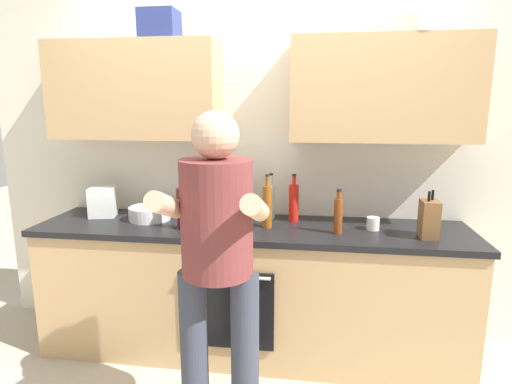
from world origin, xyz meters
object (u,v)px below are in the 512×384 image
object	(u,v)px
grocery_bag_produce	(103,202)
bottle_oil	(241,203)
mixing_bowl	(150,213)
bottle_wine	(183,207)
person_standing	(217,255)
bottle_syrup	(267,206)
bottle_hotsauce	(294,202)
knife_block	(429,219)
grocery_bag_bread	(218,211)
bottle_vinegar	(338,215)
bottle_water	(271,201)
cup_coffee	(373,224)

from	to	relation	value
grocery_bag_produce	bottle_oil	bearing A→B (deg)	3.90
bottle_oil	mixing_bowl	bearing A→B (deg)	-169.45
bottle_wine	bottle_oil	distance (m)	0.44
person_standing	bottle_syrup	bearing A→B (deg)	79.17
bottle_hotsauce	knife_block	xyz separation A→B (m)	(0.82, -0.25, -0.02)
bottle_wine	grocery_bag_bread	world-z (taller)	bottle_wine
bottle_wine	bottle_syrup	size ratio (longest dim) A/B	0.97
bottle_wine	bottle_oil	xyz separation A→B (m)	(0.33, 0.29, -0.03)
bottle_hotsauce	bottle_wine	bearing A→B (deg)	-157.83
bottle_vinegar	mixing_bowl	xyz separation A→B (m)	(-1.27, 0.14, -0.07)
person_standing	bottle_water	bearing A→B (deg)	81.37
bottle_syrup	grocery_bag_produce	xyz separation A→B (m)	(-1.19, 0.12, -0.04)
bottle_hotsauce	grocery_bag_bread	size ratio (longest dim) A/B	1.52
bottle_wine	knife_block	bearing A→B (deg)	1.18
bottle_vinegar	bottle_hotsauce	bearing A→B (deg)	139.45
bottle_vinegar	cup_coffee	bearing A→B (deg)	26.52
grocery_bag_produce	bottle_syrup	bearing A→B (deg)	-5.51
mixing_bowl	knife_block	world-z (taller)	knife_block
bottle_vinegar	grocery_bag_produce	distance (m)	1.65
bottle_oil	bottle_syrup	size ratio (longest dim) A/B	0.76
bottle_wine	knife_block	distance (m)	1.51
knife_block	grocery_bag_bread	size ratio (longest dim) A/B	1.34
bottle_hotsauce	grocery_bag_bread	xyz separation A→B (m)	(-0.49, -0.16, -0.04)
bottle_wine	bottle_hotsauce	bearing A→B (deg)	22.17
bottle_hotsauce	bottle_syrup	distance (m)	0.23
bottle_hotsauce	grocery_bag_produce	world-z (taller)	bottle_hotsauce
bottle_syrup	grocery_bag_bread	xyz separation A→B (m)	(-0.33, 0.01, -0.05)
bottle_oil	bottle_syrup	bearing A→B (deg)	-41.92
bottle_hotsauce	grocery_bag_produce	size ratio (longest dim) A/B	1.58
bottle_wine	mixing_bowl	xyz separation A→B (m)	(-0.30, 0.18, -0.10)
bottle_wine	bottle_oil	bearing A→B (deg)	41.91
grocery_bag_produce	mixing_bowl	bearing A→B (deg)	-7.56
bottle_vinegar	grocery_bag_produce	xyz separation A→B (m)	(-1.64, 0.19, -0.02)
cup_coffee	grocery_bag_bread	distance (m)	1.01
bottle_syrup	person_standing	bearing A→B (deg)	-100.83
bottle_vinegar	bottle_syrup	bearing A→B (deg)	170.51
person_standing	bottle_hotsauce	size ratio (longest dim) A/B	5.09
bottle_oil	cup_coffee	xyz separation A→B (m)	(0.88, -0.14, -0.07)
bottle_vinegar	bottle_hotsauce	distance (m)	0.38
grocery_bag_produce	bottle_wine	bearing A→B (deg)	-18.89
bottle_wine	mixing_bowl	world-z (taller)	bottle_wine
mixing_bowl	knife_block	size ratio (longest dim) A/B	0.99
bottle_wine	bottle_water	bearing A→B (deg)	31.19
person_standing	bottle_syrup	xyz separation A→B (m)	(0.15, 0.78, 0.06)
mixing_bowl	grocery_bag_bread	world-z (taller)	grocery_bag_bread
bottle_wine	mixing_bowl	size ratio (longest dim) A/B	1.20
bottle_water	grocery_bag_produce	world-z (taller)	bottle_water
bottle_oil	mixing_bowl	size ratio (longest dim) A/B	0.94
bottle_hotsauce	bottle_water	bearing A→B (deg)	165.90
bottle_wine	grocery_bag_produce	distance (m)	0.70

